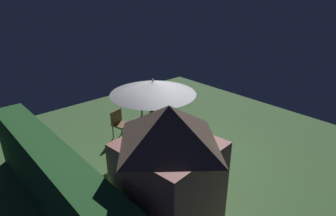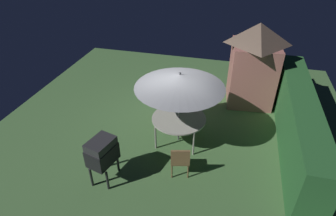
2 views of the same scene
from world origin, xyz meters
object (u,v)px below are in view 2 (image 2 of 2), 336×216
bbq_grill (102,152)px  chair_far_side (180,159)px  patio_table (179,119)px  potted_plant_by_shed (246,78)px  person_in_red (177,96)px  garden_shed (254,64)px  chair_near_shed (177,101)px  patio_umbrella (180,81)px

bbq_grill → chair_far_side: bbq_grill is taller
patio_table → potted_plant_by_shed: size_ratio=2.53×
patio_table → bbq_grill: 2.40m
chair_far_side → person_in_red: person_in_red is taller
potted_plant_by_shed → garden_shed: bearing=5.6°
garden_shed → chair_near_shed: garden_shed is taller
bbq_grill → patio_table: bearing=143.3°
patio_umbrella → person_in_red: patio_umbrella is taller
chair_near_shed → person_in_red: 0.28m
patio_umbrella → bbq_grill: patio_umbrella is taller
garden_shed → patio_table: (2.79, -1.93, -0.70)m
garden_shed → chair_near_shed: (1.53, -2.27, -0.91)m
garden_shed → person_in_red: (1.62, -2.25, -0.65)m
patio_umbrella → garden_shed: bearing=145.3°
patio_umbrella → potted_plant_by_shed: size_ratio=3.98×
garden_shed → chair_near_shed: size_ratio=3.12×
patio_table → patio_umbrella: patio_umbrella is taller
chair_far_side → garden_shed: bearing=158.9°
bbq_grill → potted_plant_by_shed: bearing=150.5°
garden_shed → patio_table: size_ratio=1.83×
bbq_grill → chair_near_shed: size_ratio=1.33×
bbq_grill → chair_far_side: 1.89m
bbq_grill → chair_far_side: bearing=108.1°
patio_umbrella → patio_table: bearing=0.0°
chair_near_shed → person_in_red: size_ratio=0.71×
patio_table → chair_far_side: (1.34, 0.34, -0.21)m
patio_table → potted_plant_by_shed: 4.28m
chair_far_side → potted_plant_by_shed: bearing=164.0°
patio_umbrella → bbq_grill: bearing=-36.7°
bbq_grill → chair_near_shed: bearing=161.0°
patio_table → chair_far_side: chair_far_side is taller
chair_near_shed → person_in_red: person_in_red is taller
patio_umbrella → bbq_grill: (1.92, -1.43, -1.11)m
bbq_grill → person_in_red: 3.29m
chair_far_side → potted_plant_by_shed: (-5.20, 1.49, -0.19)m
chair_far_side → patio_table: bearing=-166.0°
chair_near_shed → garden_shed: bearing=124.0°
patio_umbrella → potted_plant_by_shed: 4.56m
garden_shed → bbq_grill: garden_shed is taller
garden_shed → chair_near_shed: 2.89m
person_in_red → potted_plant_by_shed: bearing=141.3°
person_in_red → patio_table: bearing=15.2°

